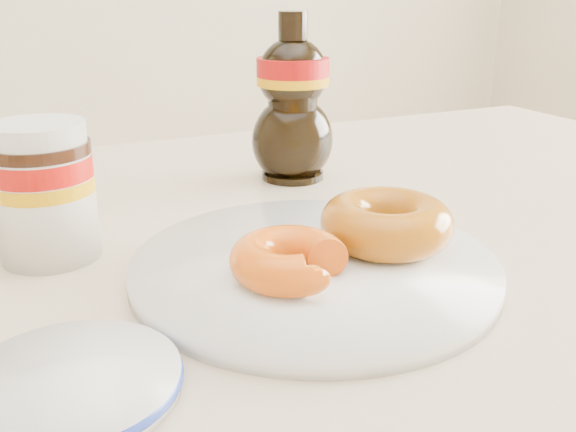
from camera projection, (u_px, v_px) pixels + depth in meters
name	position (u px, v px, depth m)	size (l,w,h in m)	color
dining_table	(274.00, 326.00, 0.61)	(1.40, 0.90, 0.75)	beige
plate	(314.00, 266.00, 0.52)	(0.30, 0.30, 0.01)	white
donut_bitten	(289.00, 259.00, 0.48)	(0.09, 0.09, 0.03)	#D3450C
donut_whole	(386.00, 223.00, 0.54)	(0.11, 0.11, 0.04)	#A56B0A
nutella_jar	(44.00, 186.00, 0.54)	(0.08, 0.08, 0.12)	white
syrup_bottle	(293.00, 98.00, 0.75)	(0.10, 0.09, 0.19)	black
blue_rim_saucer	(71.00, 383.00, 0.37)	(0.13, 0.13, 0.01)	white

